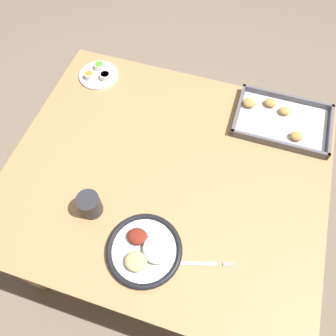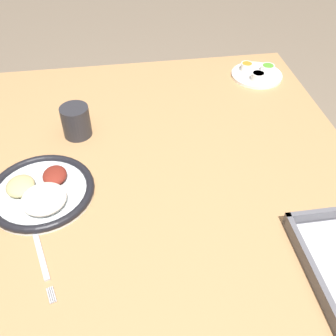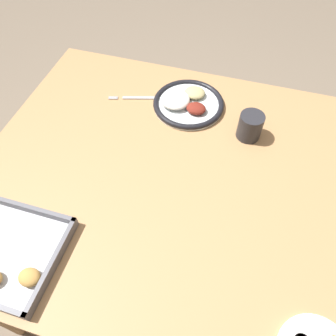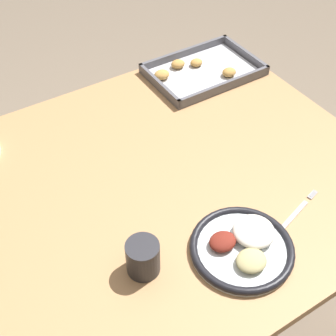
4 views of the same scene
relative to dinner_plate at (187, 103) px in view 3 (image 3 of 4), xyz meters
The scene contains 5 objects.
ground_plane 0.85m from the dinner_plate, 94.86° to the left, with size 8.00×8.00×0.00m, color #7A6B59.
dining_table 0.33m from the dinner_plate, 94.86° to the left, with size 1.20×1.03×0.78m.
dinner_plate is the anchor object (origin of this frame).
fork 0.17m from the dinner_plate, ahead, with size 0.22×0.07×0.00m.
drinking_cup 0.25m from the dinner_plate, 160.33° to the left, with size 0.08×0.08×0.09m.
Camera 3 is at (-0.16, 0.56, 1.60)m, focal length 35.00 mm.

